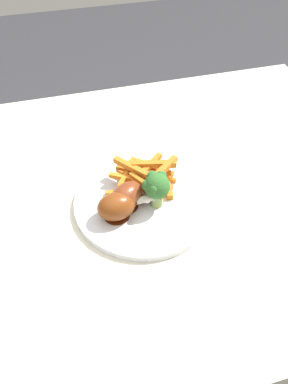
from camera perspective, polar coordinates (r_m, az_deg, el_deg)
ground_plane at (r=1.33m, az=-1.24°, el=-22.57°), size 6.00×6.00×0.00m
dining_table at (r=0.80m, az=-1.93°, el=-5.67°), size 1.08×0.75×0.73m
dinner_plate at (r=0.69m, az=0.00°, el=-1.52°), size 0.25×0.25×0.01m
broccoli_floret_front at (r=0.65m, az=1.83°, el=0.95°), size 0.05×0.05×0.07m
carrot_fries_pile at (r=0.70m, az=0.51°, el=2.49°), size 0.14×0.13×0.04m
chicken_drumstick_near at (r=0.66m, az=-2.41°, el=-0.52°), size 0.11×0.09×0.05m
chicken_drumstick_far at (r=0.64m, az=-3.78°, el=-2.08°), size 0.11×0.06×0.05m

